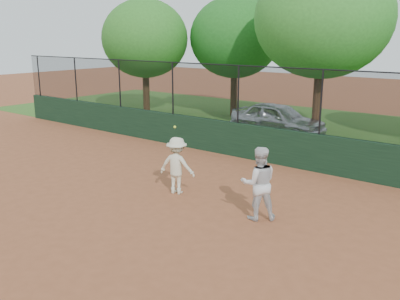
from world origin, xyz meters
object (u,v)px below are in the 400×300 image
Objects in this scene: player_second at (259,183)px; tree_2 at (323,18)px; tree_0 at (145,39)px; player_main at (177,166)px; tree_1 at (235,38)px; parked_car at (277,119)px.

tree_2 is at bearing -115.24° from player_second.
tree_2 is (-2.67, 9.23, 3.97)m from player_second.
tree_0 is 0.83× the size of tree_2.
player_main is at bearing -41.73° from tree_0.
tree_2 is (5.56, -2.03, 0.77)m from tree_1.
tree_2 reaches higher than tree_0.
player_second is 2.64m from player_main.
player_second is (3.99, -8.28, 0.16)m from parked_car.
player_second is 0.24× the size of tree_2.
player_second is at bearing -53.83° from tree_1.
parked_car is at bearing -144.45° from tree_2.
tree_2 is (1.32, 0.94, 4.13)m from parked_car.
parked_car is at bearing -2.87° from tree_0.
player_second is at bearing -35.50° from tree_0.
tree_1 is 5.97m from tree_2.
tree_1 is (-4.24, 2.98, 3.36)m from parked_car.
tree_1 is 0.85× the size of tree_2.
tree_0 is at bearing -176.81° from tree_2.
player_second is 0.89× the size of player_main.
parked_car is 8.85m from tree_0.
parked_car is 0.69× the size of tree_0.
parked_car is 4.44m from tree_2.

